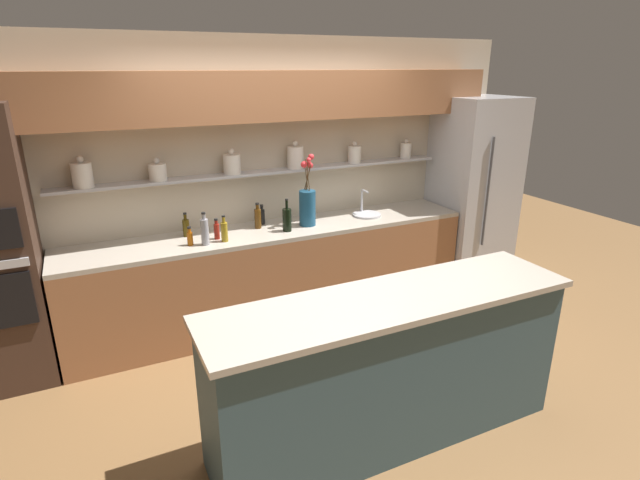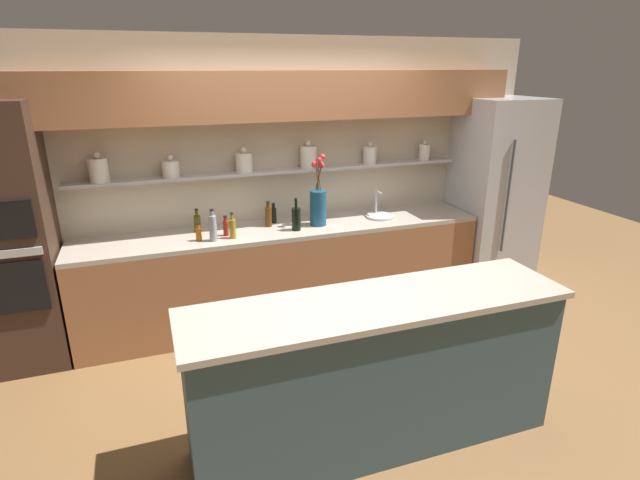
# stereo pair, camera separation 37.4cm
# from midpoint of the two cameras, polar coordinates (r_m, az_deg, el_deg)

# --- Properties ---
(ground_plane) EXTENTS (12.00, 12.00, 0.00)m
(ground_plane) POSITION_cam_midpoint_polar(r_m,az_deg,el_deg) (4.01, -0.10, -16.34)
(ground_plane) COLOR brown
(back_wall_unit) EXTENTS (5.20, 0.44, 2.60)m
(back_wall_unit) POSITION_cam_midpoint_polar(r_m,az_deg,el_deg) (4.75, -8.22, 9.58)
(back_wall_unit) COLOR beige
(back_wall_unit) RESTS_ON ground_plane
(back_counter_unit) EXTENTS (3.77, 0.62, 0.92)m
(back_counter_unit) POSITION_cam_midpoint_polar(r_m,az_deg,el_deg) (4.77, -7.26, -4.00)
(back_counter_unit) COLOR #99603D
(back_counter_unit) RESTS_ON ground_plane
(island_counter) EXTENTS (2.38, 0.61, 1.02)m
(island_counter) POSITION_cam_midpoint_polar(r_m,az_deg,el_deg) (3.28, 4.58, -14.58)
(island_counter) COLOR #334C56
(island_counter) RESTS_ON ground_plane
(refrigerator) EXTENTS (0.76, 0.73, 2.04)m
(refrigerator) POSITION_cam_midpoint_polar(r_m,az_deg,el_deg) (5.66, 15.21, 5.16)
(refrigerator) COLOR #B7B7BC
(refrigerator) RESTS_ON ground_plane
(flower_vase) EXTENTS (0.15, 0.15, 0.67)m
(flower_vase) POSITION_cam_midpoint_polar(r_m,az_deg,el_deg) (4.63, -3.76, 4.06)
(flower_vase) COLOR navy
(flower_vase) RESTS_ON back_counter_unit
(sink_fixture) EXTENTS (0.28, 0.28, 0.25)m
(sink_fixture) POSITION_cam_midpoint_polar(r_m,az_deg,el_deg) (4.98, 3.19, 3.07)
(sink_fixture) COLOR #B7B7BC
(sink_fixture) RESTS_ON back_counter_unit
(bottle_spirit_0) EXTENTS (0.06, 0.06, 0.24)m
(bottle_spirit_0) POSITION_cam_midpoint_polar(r_m,az_deg,el_deg) (4.62, -9.43, 2.49)
(bottle_spirit_0) COLOR #4C2D0C
(bottle_spirit_0) RESTS_ON back_counter_unit
(bottle_sauce_1) EXTENTS (0.05, 0.05, 0.19)m
(bottle_sauce_1) POSITION_cam_midpoint_polar(r_m,az_deg,el_deg) (4.74, -8.91, 2.69)
(bottle_sauce_1) COLOR black
(bottle_sauce_1) RESTS_ON back_counter_unit
(bottle_oil_2) EXTENTS (0.06, 0.06, 0.21)m
(bottle_oil_2) POSITION_cam_midpoint_polar(r_m,az_deg,el_deg) (4.55, -17.36, 1.38)
(bottle_oil_2) COLOR #47380A
(bottle_oil_2) RESTS_ON back_counter_unit
(bottle_sauce_3) EXTENTS (0.05, 0.05, 0.16)m
(bottle_sauce_3) POSITION_cam_midpoint_polar(r_m,az_deg,el_deg) (4.32, -17.07, 0.23)
(bottle_sauce_3) COLOR #9E4C0A
(bottle_sauce_3) RESTS_ON back_counter_unit
(bottle_sauce_4) EXTENTS (0.05, 0.05, 0.18)m
(bottle_sauce_4) POSITION_cam_midpoint_polar(r_m,az_deg,el_deg) (4.41, -14.12, 1.04)
(bottle_sauce_4) COLOR maroon
(bottle_sauce_4) RESTS_ON back_counter_unit
(bottle_wine_5) EXTENTS (0.08, 0.08, 0.30)m
(bottle_wine_5) POSITION_cam_midpoint_polar(r_m,az_deg,el_deg) (4.50, -6.17, 2.32)
(bottle_wine_5) COLOR black
(bottle_wine_5) RESTS_ON back_counter_unit
(bottle_spirit_6) EXTENTS (0.07, 0.07, 0.28)m
(bottle_spirit_6) POSITION_cam_midpoint_polar(r_m,az_deg,el_deg) (4.28, -15.50, 0.94)
(bottle_spirit_6) COLOR gray
(bottle_spirit_6) RESTS_ON back_counter_unit
(bottle_oil_7) EXTENTS (0.06, 0.06, 0.23)m
(bottle_oil_7) POSITION_cam_midpoint_polar(r_m,az_deg,el_deg) (4.33, -13.33, 0.97)
(bottle_oil_7) COLOR olive
(bottle_oil_7) RESTS_ON back_counter_unit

